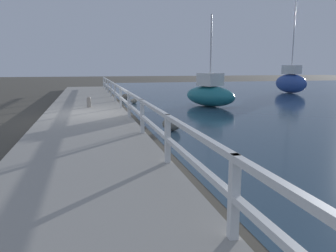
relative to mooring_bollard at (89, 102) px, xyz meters
name	(u,v)px	position (x,y,z in m)	size (l,w,h in m)	color
ground_plane	(86,120)	(-0.14, -2.02, -0.52)	(120.00, 120.00, 0.00)	#4C473D
dock_walkway	(86,117)	(-0.14, -2.02, -0.38)	(3.28, 36.00, 0.27)	#9E998E
railing	(124,96)	(1.40, -2.02, 0.40)	(0.10, 32.50, 0.94)	white
boulder_mid_strip	(134,101)	(2.56, 3.54, -0.38)	(0.37, 0.34, 0.28)	gray
boulder_near_dock	(125,97)	(2.32, 5.80, -0.33)	(0.50, 0.45, 0.37)	slate
boulder_upstream	(172,124)	(2.61, -5.02, -0.28)	(0.62, 0.56, 0.47)	#666056
mooring_bollard	(89,102)	(0.00, 0.00, 0.00)	(0.19, 0.19, 0.49)	gray
sailboat_teal	(210,94)	(6.32, 1.13, 0.15)	(2.73, 3.58, 4.75)	#1E707A
sailboat_blue	(291,81)	(15.88, 8.01, 0.41)	(1.62, 3.37, 7.27)	#2D4C9E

